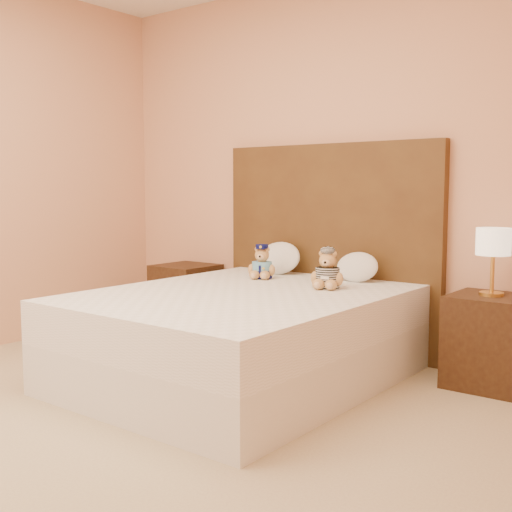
{
  "coord_description": "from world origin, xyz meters",
  "views": [
    {
      "loc": [
        2.44,
        -1.81,
        1.18
      ],
      "look_at": [
        -0.08,
        1.45,
        0.74
      ],
      "focal_mm": 45.0,
      "sensor_mm": 36.0,
      "label": 1
    }
  ],
  "objects_px": {
    "nightstand_right": "(490,341)",
    "teddy_prisoner": "(328,269)",
    "lamp": "(493,245)",
    "pillow_right": "(357,265)",
    "nightstand_left": "(186,298)",
    "teddy_police": "(262,262)",
    "bed": "(242,336)",
    "pillow_left": "(279,256)"
  },
  "relations": [
    {
      "from": "nightstand_left",
      "to": "nightstand_right",
      "type": "height_order",
      "value": "same"
    },
    {
      "from": "bed",
      "to": "nightstand_left",
      "type": "xyz_separation_m",
      "value": [
        -1.25,
        0.8,
        -0.0
      ]
    },
    {
      "from": "teddy_police",
      "to": "pillow_right",
      "type": "distance_m",
      "value": 0.66
    },
    {
      "from": "pillow_left",
      "to": "pillow_right",
      "type": "relative_size",
      "value": 1.18
    },
    {
      "from": "bed",
      "to": "nightstand_right",
      "type": "xyz_separation_m",
      "value": [
        1.25,
        0.8,
        -0.0
      ]
    },
    {
      "from": "lamp",
      "to": "pillow_right",
      "type": "height_order",
      "value": "lamp"
    },
    {
      "from": "nightstand_right",
      "to": "teddy_prisoner",
      "type": "height_order",
      "value": "teddy_prisoner"
    },
    {
      "from": "pillow_left",
      "to": "teddy_prisoner",
      "type": "bearing_deg",
      "value": -30.69
    },
    {
      "from": "teddy_police",
      "to": "pillow_right",
      "type": "bearing_deg",
      "value": 2.24
    },
    {
      "from": "nightstand_left",
      "to": "lamp",
      "type": "height_order",
      "value": "lamp"
    },
    {
      "from": "nightstand_left",
      "to": "pillow_right",
      "type": "height_order",
      "value": "pillow_right"
    },
    {
      "from": "nightstand_right",
      "to": "teddy_prisoner",
      "type": "bearing_deg",
      "value": -158.23
    },
    {
      "from": "nightstand_right",
      "to": "pillow_left",
      "type": "bearing_deg",
      "value": 178.91
    },
    {
      "from": "teddy_police",
      "to": "teddy_prisoner",
      "type": "height_order",
      "value": "teddy_prisoner"
    },
    {
      "from": "pillow_right",
      "to": "nightstand_right",
      "type": "bearing_deg",
      "value": -1.88
    },
    {
      "from": "bed",
      "to": "lamp",
      "type": "bearing_deg",
      "value": 32.62
    },
    {
      "from": "pillow_right",
      "to": "lamp",
      "type": "bearing_deg",
      "value": -1.88
    },
    {
      "from": "lamp",
      "to": "teddy_prisoner",
      "type": "height_order",
      "value": "lamp"
    },
    {
      "from": "pillow_left",
      "to": "teddy_police",
      "type": "bearing_deg",
      "value": -78.39
    },
    {
      "from": "teddy_police",
      "to": "teddy_prisoner",
      "type": "distance_m",
      "value": 0.61
    },
    {
      "from": "teddy_police",
      "to": "lamp",
      "type": "bearing_deg",
      "value": -13.5
    },
    {
      "from": "bed",
      "to": "pillow_right",
      "type": "distance_m",
      "value": 0.97
    },
    {
      "from": "nightstand_left",
      "to": "bed",
      "type": "bearing_deg",
      "value": -32.62
    },
    {
      "from": "lamp",
      "to": "pillow_right",
      "type": "bearing_deg",
      "value": 178.12
    },
    {
      "from": "nightstand_left",
      "to": "pillow_right",
      "type": "bearing_deg",
      "value": 1.08
    },
    {
      "from": "teddy_prisoner",
      "to": "pillow_right",
      "type": "height_order",
      "value": "teddy_prisoner"
    },
    {
      "from": "lamp",
      "to": "teddy_police",
      "type": "height_order",
      "value": "lamp"
    },
    {
      "from": "nightstand_right",
      "to": "bed",
      "type": "bearing_deg",
      "value": -147.38
    },
    {
      "from": "nightstand_right",
      "to": "teddy_police",
      "type": "relative_size",
      "value": 2.32
    },
    {
      "from": "teddy_police",
      "to": "nightstand_left",
      "type": "bearing_deg",
      "value": 142.74
    },
    {
      "from": "lamp",
      "to": "bed",
      "type": "bearing_deg",
      "value": -147.38
    },
    {
      "from": "nightstand_left",
      "to": "pillow_right",
      "type": "xyz_separation_m",
      "value": [
        1.59,
        0.03,
        0.38
      ]
    },
    {
      "from": "lamp",
      "to": "pillow_left",
      "type": "height_order",
      "value": "lamp"
    },
    {
      "from": "teddy_police",
      "to": "pillow_left",
      "type": "bearing_deg",
      "value": 78.65
    },
    {
      "from": "bed",
      "to": "teddy_police",
      "type": "distance_m",
      "value": 0.72
    },
    {
      "from": "nightstand_left",
      "to": "nightstand_right",
      "type": "bearing_deg",
      "value": 0.0
    },
    {
      "from": "pillow_left",
      "to": "lamp",
      "type": "bearing_deg",
      "value": -1.09
    },
    {
      "from": "bed",
      "to": "nightstand_right",
      "type": "bearing_deg",
      "value": 32.62
    },
    {
      "from": "nightstand_left",
      "to": "teddy_prisoner",
      "type": "distance_m",
      "value": 1.68
    },
    {
      "from": "teddy_police",
      "to": "pillow_left",
      "type": "relative_size",
      "value": 0.65
    },
    {
      "from": "lamp",
      "to": "teddy_prisoner",
      "type": "relative_size",
      "value": 1.62
    },
    {
      "from": "teddy_prisoner",
      "to": "bed",
      "type": "bearing_deg",
      "value": -145.6
    }
  ]
}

